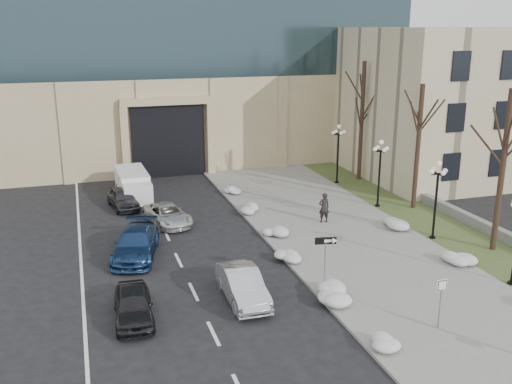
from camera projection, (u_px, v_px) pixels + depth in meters
sidewalk at (347, 239)px, 33.49m from camera, size 9.00×40.00×0.12m
curb at (275, 247)px, 32.18m from camera, size 0.30×40.00×0.14m
grass_strip at (442, 228)px, 35.39m from camera, size 4.00×40.00×0.10m
stone_wall at (450, 210)px, 37.72m from camera, size 0.50×30.00×0.70m
classical_building at (469, 98)px, 50.01m from camera, size 22.00×18.12×12.00m
car_a at (133, 305)px, 24.20m from camera, size 1.82×4.08×1.36m
car_b at (243, 285)px, 25.92m from camera, size 1.60×4.47×1.47m
car_c at (136, 243)px, 30.84m from camera, size 3.40×5.64×1.53m
car_d at (168, 215)px, 36.04m from camera, size 2.97×4.80×1.24m
car_e at (123, 198)px, 39.24m from camera, size 2.20×4.23×1.38m
pedestrian at (324, 208)px, 35.91m from camera, size 0.72×0.50×1.92m
box_truck at (133, 185)px, 41.75m from camera, size 2.24×5.94×1.87m
one_way_sign at (329, 247)px, 26.15m from camera, size 1.04×0.40×2.81m
keep_sign at (441, 293)px, 23.09m from camera, size 0.49×0.08×2.27m
snow_clump_b at (382, 340)px, 22.26m from camera, size 1.10×1.60×0.36m
snow_clump_c at (332, 301)px, 25.40m from camera, size 1.10×1.60×0.36m
snow_clump_d at (290, 257)px, 30.29m from camera, size 1.10×1.60×0.36m
snow_clump_e at (272, 232)px, 33.88m from camera, size 1.10×1.60×0.36m
snow_clump_f at (250, 210)px, 37.98m from camera, size 1.10×1.60×0.36m
snow_clump_g at (229, 190)px, 42.50m from camera, size 1.10×1.60×0.36m
snow_clump_i at (459, 261)px, 29.77m from camera, size 1.10×1.60×0.36m
snow_clump_j at (399, 224)px, 35.22m from camera, size 1.10×1.60×0.36m
snow_clump_k at (335, 292)px, 26.23m from camera, size 1.10×1.60×0.36m
lamppost_b at (437, 189)px, 32.67m from camera, size 1.18×1.18×4.76m
lamppost_c at (380, 164)px, 38.62m from camera, size 1.18×1.18×4.76m
lamppost_d at (338, 146)px, 44.57m from camera, size 1.18×1.18×4.76m
tree_near at (505, 149)px, 30.26m from camera, size 3.20×3.20×9.00m
tree_mid at (419, 130)px, 37.67m from camera, size 3.20×3.20×8.50m
tree_far at (362, 105)px, 44.81m from camera, size 3.20×3.20×9.50m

